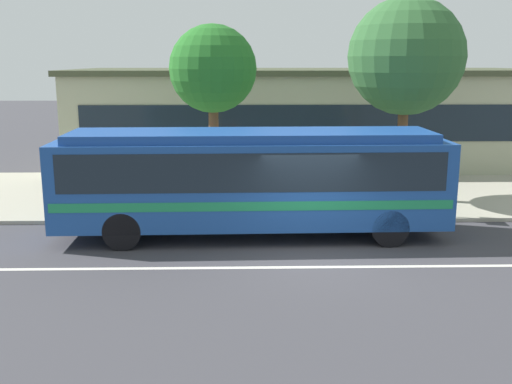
% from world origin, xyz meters
% --- Properties ---
extents(ground_plane, '(120.00, 120.00, 0.00)m').
position_xyz_m(ground_plane, '(0.00, 0.00, 0.00)').
color(ground_plane, '#3C3B41').
extents(sidewalk_slab, '(60.00, 8.00, 0.12)m').
position_xyz_m(sidewalk_slab, '(0.00, 7.18, 0.06)').
color(sidewalk_slab, '#A4A08E').
rests_on(sidewalk_slab, ground_plane).
extents(lane_stripe_center, '(56.00, 0.16, 0.01)m').
position_xyz_m(lane_stripe_center, '(0.00, -0.80, 0.00)').
color(lane_stripe_center, silver).
rests_on(lane_stripe_center, ground_plane).
extents(transit_bus, '(10.71, 2.67, 2.96)m').
position_xyz_m(transit_bus, '(-1.47, 1.83, 1.72)').
color(transit_bus, '#1C4793').
rests_on(transit_bus, ground_plane).
extents(pedestrian_waiting_near_sign, '(0.40, 0.40, 1.71)m').
position_xyz_m(pedestrian_waiting_near_sign, '(-2.16, 3.90, 1.13)').
color(pedestrian_waiting_near_sign, '#3D2C38').
rests_on(pedestrian_waiting_near_sign, sidewalk_slab).
extents(bus_stop_sign, '(0.08, 0.44, 2.45)m').
position_xyz_m(bus_stop_sign, '(3.61, 3.69, 1.69)').
color(bus_stop_sign, gray).
rests_on(bus_stop_sign, sidewalk_slab).
extents(street_tree_near_stop, '(2.99, 2.99, 5.94)m').
position_xyz_m(street_tree_near_stop, '(-2.73, 6.49, 4.52)').
color(street_tree_near_stop, brown).
rests_on(street_tree_near_stop, sidewalk_slab).
extents(street_tree_mid_block, '(3.89, 3.89, 6.79)m').
position_xyz_m(street_tree_mid_block, '(3.72, 5.90, 4.94)').
color(street_tree_mid_block, brown).
rests_on(street_tree_mid_block, sidewalk_slab).
extents(station_building, '(21.39, 8.62, 4.43)m').
position_xyz_m(station_building, '(1.29, 14.29, 2.22)').
color(station_building, '#A3A688').
rests_on(station_building, ground_plane).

